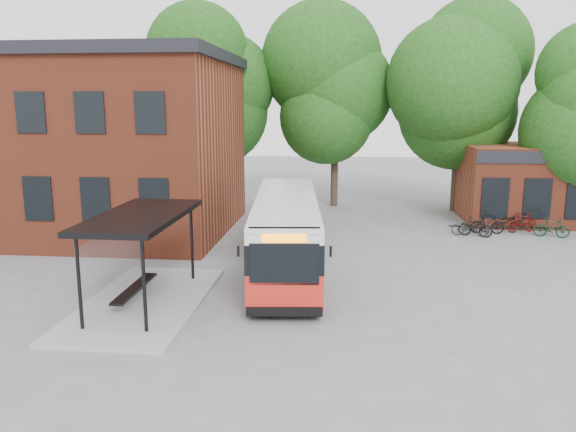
# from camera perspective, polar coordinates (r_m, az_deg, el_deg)

# --- Properties ---
(ground) EXTENTS (100.00, 100.00, 0.00)m
(ground) POSITION_cam_1_polar(r_m,az_deg,el_deg) (18.21, 0.35, -8.33)
(ground) COLOR slate
(station_building) EXTENTS (18.40, 10.40, 8.50)m
(station_building) POSITION_cam_1_polar(r_m,az_deg,el_deg) (29.96, -23.60, 6.78)
(station_building) COLOR maroon
(station_building) RESTS_ON ground
(bus_shelter) EXTENTS (3.60, 7.00, 2.90)m
(bus_shelter) POSITION_cam_1_polar(r_m,az_deg,el_deg) (17.83, -14.56, -4.25)
(bus_shelter) COLOR black
(bus_shelter) RESTS_ON ground
(bike_rail) EXTENTS (5.20, 0.10, 0.38)m
(bike_rail) POSITION_cam_1_polar(r_m,az_deg,el_deg) (28.76, 21.10, -1.37)
(bike_rail) COLOR black
(bike_rail) RESTS_ON ground
(tree_0) EXTENTS (7.92, 7.92, 11.00)m
(tree_0) POSITION_cam_1_polar(r_m,az_deg,el_deg) (33.95, -7.29, 10.15)
(tree_0) COLOR #164111
(tree_0) RESTS_ON ground
(tree_1) EXTENTS (7.92, 7.92, 10.40)m
(tree_1) POSITION_cam_1_polar(r_m,az_deg,el_deg) (34.10, 4.82, 9.71)
(tree_1) COLOR #164111
(tree_1) RESTS_ON ground
(tree_2) EXTENTS (7.92, 7.92, 11.00)m
(tree_2) POSITION_cam_1_polar(r_m,az_deg,el_deg) (33.70, 16.96, 9.76)
(tree_2) COLOR #164111
(tree_2) RESTS_ON ground
(city_bus) EXTENTS (3.32, 10.99, 2.75)m
(city_bus) POSITION_cam_1_polar(r_m,az_deg,el_deg) (20.95, -0.19, -1.79)
(city_bus) COLOR red
(city_bus) RESTS_ON ground
(bicycle_0) EXTENTS (1.77, 0.85, 0.89)m
(bicycle_0) POSITION_cam_1_polar(r_m,az_deg,el_deg) (27.78, 18.03, -1.05)
(bicycle_0) COLOR #2E2925
(bicycle_0) RESTS_ON ground
(bicycle_1) EXTENTS (1.62, 1.03, 0.94)m
(bicycle_1) POSITION_cam_1_polar(r_m,az_deg,el_deg) (27.73, 18.48, -1.05)
(bicycle_1) COLOR black
(bicycle_1) RESTS_ON ground
(bicycle_3) EXTENTS (1.61, 0.59, 0.94)m
(bicycle_3) POSITION_cam_1_polar(r_m,az_deg,el_deg) (28.54, 19.57, -0.78)
(bicycle_3) COLOR black
(bicycle_3) RESTS_ON ground
(bicycle_4) EXTENTS (1.76, 0.71, 0.91)m
(bicycle_4) POSITION_cam_1_polar(r_m,az_deg,el_deg) (29.71, 21.22, -0.47)
(bicycle_4) COLOR black
(bicycle_4) RESTS_ON ground
(bicycle_5) EXTENTS (1.68, 0.98, 0.97)m
(bicycle_5) POSITION_cam_1_polar(r_m,az_deg,el_deg) (29.48, 22.70, -0.61)
(bicycle_5) COLOR #540F0B
(bicycle_5) RESTS_ON ground
(bicycle_7) EXTENTS (1.62, 0.86, 0.94)m
(bicycle_7) POSITION_cam_1_polar(r_m,az_deg,el_deg) (28.91, 25.21, -1.07)
(bicycle_7) COLOR black
(bicycle_7) RESTS_ON ground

